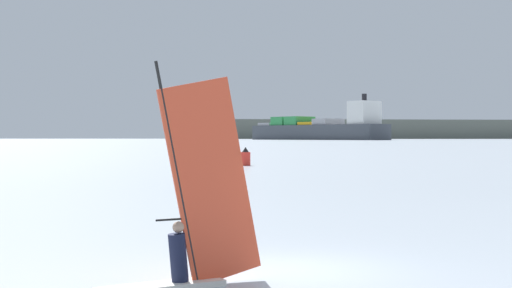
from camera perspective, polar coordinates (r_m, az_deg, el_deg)
ground_plane at (r=16.00m, az=2.75°, el=-9.67°), size 4000.00×4000.00×0.00m
windsurfer at (r=14.12m, az=-5.16°, el=-6.25°), size 2.93×2.21×4.27m
cargo_ship at (r=647.27m, az=4.90°, el=1.19°), size 121.03×120.49×37.89m
distant_headland at (r=1065.08m, az=13.33°, el=1.05°), size 686.33×361.18×23.81m
channel_buoy at (r=72.42m, az=-0.82°, el=-1.04°), size 0.98×0.98×1.82m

